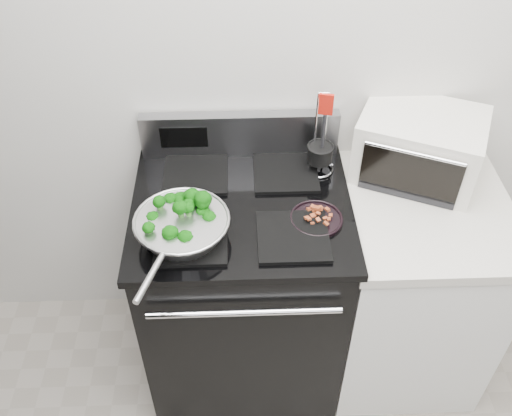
{
  "coord_description": "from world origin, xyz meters",
  "views": [
    {
      "loc": [
        -0.3,
        -0.08,
        2.33
      ],
      "look_at": [
        -0.25,
        1.36,
        0.98
      ],
      "focal_mm": 40.0,
      "sensor_mm": 36.0,
      "label": 1
    }
  ],
  "objects_px": {
    "gas_range": "(243,286)",
    "utensil_holder": "(320,157)",
    "toaster_oven": "(419,145)",
    "skillet": "(182,226)",
    "bacon_plate": "(316,217)"
  },
  "relations": [
    {
      "from": "gas_range",
      "to": "utensil_holder",
      "type": "height_order",
      "value": "utensil_holder"
    },
    {
      "from": "utensil_holder",
      "to": "toaster_oven",
      "type": "relative_size",
      "value": 0.64
    },
    {
      "from": "bacon_plate",
      "to": "utensil_holder",
      "type": "bearing_deg",
      "value": 81.67
    },
    {
      "from": "bacon_plate",
      "to": "toaster_oven",
      "type": "distance_m",
      "value": 0.51
    },
    {
      "from": "utensil_holder",
      "to": "toaster_oven",
      "type": "distance_m",
      "value": 0.38
    },
    {
      "from": "skillet",
      "to": "toaster_oven",
      "type": "distance_m",
      "value": 0.94
    },
    {
      "from": "gas_range",
      "to": "utensil_holder",
      "type": "distance_m",
      "value": 0.63
    },
    {
      "from": "bacon_plate",
      "to": "toaster_oven",
      "type": "height_order",
      "value": "toaster_oven"
    },
    {
      "from": "bacon_plate",
      "to": "skillet",
      "type": "bearing_deg",
      "value": -172.16
    },
    {
      "from": "bacon_plate",
      "to": "utensil_holder",
      "type": "distance_m",
      "value": 0.28
    },
    {
      "from": "skillet",
      "to": "toaster_oven",
      "type": "bearing_deg",
      "value": 40.59
    },
    {
      "from": "utensil_holder",
      "to": "gas_range",
      "type": "bearing_deg",
      "value": -135.37
    },
    {
      "from": "utensil_holder",
      "to": "toaster_oven",
      "type": "height_order",
      "value": "utensil_holder"
    },
    {
      "from": "skillet",
      "to": "utensil_holder",
      "type": "xyz_separation_m",
      "value": [
        0.5,
        0.34,
        0.01
      ]
    },
    {
      "from": "gas_range",
      "to": "toaster_oven",
      "type": "distance_m",
      "value": 0.9
    }
  ]
}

